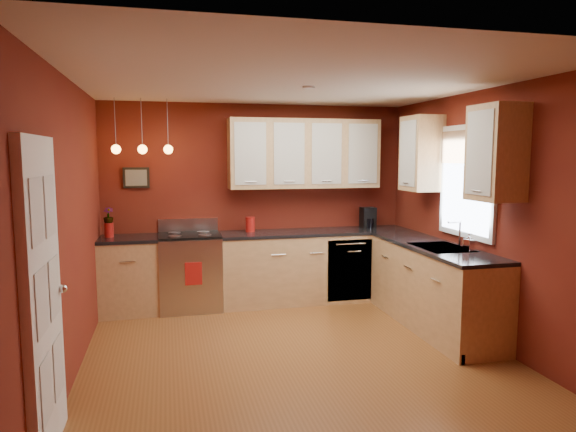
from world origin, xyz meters
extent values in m
plane|color=brown|center=(0.00, 0.00, 0.00)|extent=(4.20, 4.20, 0.00)
cube|color=beige|center=(0.00, 0.00, 2.60)|extent=(4.00, 4.20, 0.02)
cube|color=maroon|center=(0.00, 2.10, 1.30)|extent=(4.00, 0.02, 2.60)
cube|color=maroon|center=(0.00, -2.10, 1.30)|extent=(4.00, 0.02, 2.60)
cube|color=maroon|center=(-2.00, 0.00, 1.30)|extent=(0.02, 4.20, 2.60)
cube|color=maroon|center=(2.00, 0.00, 1.30)|extent=(0.02, 4.20, 2.60)
cube|color=tan|center=(-1.65, 1.80, 0.45)|extent=(0.70, 0.60, 0.90)
cube|color=tan|center=(0.73, 1.80, 0.45)|extent=(2.54, 0.60, 0.90)
cube|color=tan|center=(1.70, 0.45, 0.45)|extent=(0.60, 2.10, 0.90)
cube|color=black|center=(-1.65, 1.80, 0.92)|extent=(0.70, 0.62, 0.04)
cube|color=black|center=(0.73, 1.80, 0.92)|extent=(2.54, 0.62, 0.04)
cube|color=black|center=(1.70, 0.45, 0.92)|extent=(0.62, 2.10, 0.04)
cube|color=#ACACB1|center=(-0.92, 1.80, 0.46)|extent=(0.76, 0.64, 0.92)
cube|color=black|center=(-0.92, 1.50, 0.48)|extent=(0.55, 0.02, 0.32)
cylinder|color=#ACACB1|center=(-0.92, 1.49, 0.72)|extent=(0.60, 0.02, 0.02)
cube|color=black|center=(-0.92, 1.80, 0.94)|extent=(0.76, 0.60, 0.03)
cylinder|color=gray|center=(-1.10, 1.66, 0.95)|extent=(0.16, 0.16, 0.01)
cylinder|color=gray|center=(-0.74, 1.66, 0.95)|extent=(0.16, 0.16, 0.01)
cylinder|color=gray|center=(-1.10, 1.94, 0.95)|extent=(0.16, 0.16, 0.01)
cylinder|color=gray|center=(-0.74, 1.94, 0.95)|extent=(0.16, 0.16, 0.01)
cube|color=#ACACB1|center=(-0.92, 2.10, 1.03)|extent=(0.76, 0.04, 0.16)
cube|color=#ACACB1|center=(1.10, 1.51, 0.45)|extent=(0.60, 0.02, 0.80)
cube|color=gray|center=(1.70, 0.30, 0.92)|extent=(0.50, 0.70, 0.05)
cube|color=black|center=(1.70, 0.47, 0.91)|extent=(0.42, 0.30, 0.02)
cube|color=black|center=(1.70, 0.13, 0.91)|extent=(0.42, 0.30, 0.02)
cylinder|color=silver|center=(1.92, 0.30, 1.08)|extent=(0.02, 0.02, 0.28)
cylinder|color=silver|center=(1.85, 0.30, 1.21)|extent=(0.16, 0.02, 0.02)
cube|color=white|center=(1.98, 0.30, 1.65)|extent=(0.04, 1.02, 1.22)
cube|color=white|center=(1.97, 0.30, 1.65)|extent=(0.01, 0.90, 1.10)
cube|color=#8E6447|center=(1.95, 0.30, 2.02)|extent=(0.02, 0.96, 0.36)
cube|color=white|center=(-1.97, -1.20, 1.02)|extent=(0.06, 0.82, 2.05)
cube|color=silver|center=(-1.94, -1.38, 1.60)|extent=(0.00, 0.28, 0.40)
cube|color=silver|center=(-1.94, -1.02, 1.60)|extent=(0.00, 0.28, 0.40)
cube|color=silver|center=(-1.94, -1.38, 1.05)|extent=(0.00, 0.28, 0.40)
cube|color=silver|center=(-1.94, -1.02, 1.05)|extent=(0.00, 0.28, 0.40)
cube|color=silver|center=(-1.94, -1.38, 0.50)|extent=(0.00, 0.28, 0.40)
cube|color=silver|center=(-1.94, -1.02, 0.50)|extent=(0.00, 0.28, 0.40)
sphere|color=silver|center=(-1.91, -0.87, 1.00)|extent=(0.06, 0.06, 0.06)
cube|color=tan|center=(0.60, 1.93, 1.95)|extent=(2.00, 0.35, 0.90)
cube|color=tan|center=(1.82, 0.32, 1.95)|extent=(0.35, 1.95, 0.90)
cube|color=black|center=(-1.55, 2.08, 1.65)|extent=(0.32, 0.03, 0.26)
cylinder|color=gray|center=(-1.75, 1.75, 2.30)|extent=(0.01, 0.01, 0.60)
sphere|color=#FFA53F|center=(-1.75, 1.75, 2.00)|extent=(0.11, 0.11, 0.11)
cylinder|color=gray|center=(-1.45, 1.75, 2.30)|extent=(0.01, 0.01, 0.60)
sphere|color=#FFA53F|center=(-1.45, 1.75, 2.00)|extent=(0.11, 0.11, 0.11)
cylinder|color=gray|center=(-1.15, 1.75, 2.30)|extent=(0.01, 0.01, 0.60)
sphere|color=#FFA53F|center=(-1.15, 1.75, 2.00)|extent=(0.11, 0.11, 0.11)
cylinder|color=#A41511|center=(-0.14, 1.90, 1.03)|extent=(0.12, 0.12, 0.18)
cylinder|color=#A41511|center=(-0.14, 1.90, 1.12)|extent=(0.13, 0.13, 0.02)
cylinder|color=#A41511|center=(-1.88, 1.86, 1.03)|extent=(0.11, 0.11, 0.18)
imported|color=#A41511|center=(-1.88, 1.86, 1.20)|extent=(0.13, 0.13, 0.21)
cube|color=black|center=(1.52, 1.94, 1.08)|extent=(0.20, 0.17, 0.28)
cylinder|color=black|center=(1.52, 1.89, 1.00)|extent=(0.11, 0.11, 0.13)
imported|color=silver|center=(1.84, 0.01, 1.04)|extent=(0.11, 0.11, 0.19)
cube|color=#A41511|center=(-0.90, 1.47, 0.52)|extent=(0.20, 0.01, 0.28)
camera|label=1|loc=(-1.19, -4.64, 1.93)|focal=32.00mm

